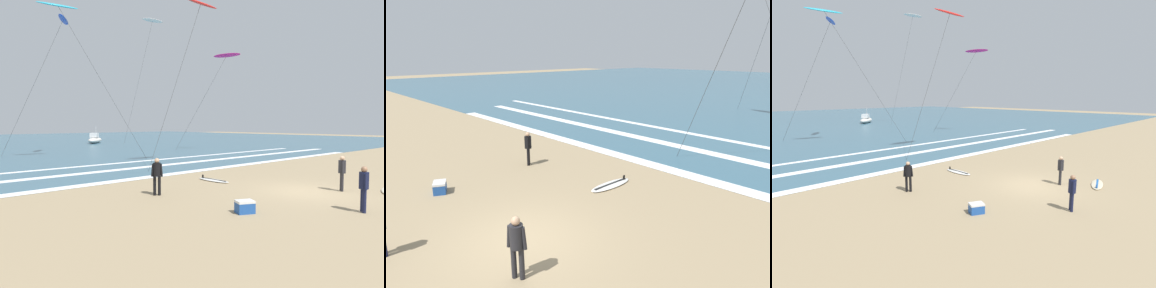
# 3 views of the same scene
# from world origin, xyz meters

# --- Properties ---
(ground_plane) EXTENTS (160.00, 160.00, 0.00)m
(ground_plane) POSITION_xyz_m (0.00, 0.00, 0.00)
(ground_plane) COLOR #9E8763
(wave_foam_shoreline) EXTENTS (42.63, 0.83, 0.01)m
(wave_foam_shoreline) POSITION_xyz_m (0.61, 8.22, 0.01)
(wave_foam_shoreline) COLOR white
(wave_foam_shoreline) RESTS_ON ocean_surface
(wave_foam_mid_break) EXTENTS (47.70, 0.81, 0.01)m
(wave_foam_mid_break) POSITION_xyz_m (1.12, 12.09, 0.01)
(wave_foam_mid_break) COLOR white
(wave_foam_mid_break) RESTS_ON ocean_surface
(wave_foam_outer_break) EXTENTS (47.72, 0.56, 0.01)m
(wave_foam_outer_break) POSITION_xyz_m (-1.09, 15.43, 0.01)
(wave_foam_outer_break) COLOR white
(wave_foam_outer_break) RESTS_ON ocean_surface
(surfer_background_far) EXTENTS (0.45, 0.39, 1.60)m
(surfer_background_far) POSITION_xyz_m (-5.42, 3.93, 0.96)
(surfer_background_far) COLOR black
(surfer_background_far) RESTS_ON ground
(surfer_mid_group) EXTENTS (0.48, 0.35, 1.60)m
(surfer_mid_group) POSITION_xyz_m (1.31, -1.01, 0.96)
(surfer_mid_group) COLOR #232328
(surfer_mid_group) RESTS_ON ground
(surfer_foreground_main) EXTENTS (0.45, 0.39, 1.60)m
(surfer_foreground_main) POSITION_xyz_m (-1.88, -3.16, 0.96)
(surfer_foreground_main) COLOR #141938
(surfer_foreground_main) RESTS_ON ground
(surfboard_left_pile) EXTENTS (0.62, 2.11, 0.25)m
(surfboard_left_pile) POSITION_xyz_m (-0.99, 4.83, 0.05)
(surfboard_left_pile) COLOR silver
(surfboard_left_pile) RESTS_ON ground
(kite_white_low_near) EXTENTS (4.68, 3.76, 17.82)m
(kite_white_low_near) POSITION_xyz_m (15.28, 32.32, 17.46)
(kite_white_low_near) COLOR white
(kite_white_low_near) RESTS_ON ground
(kite_magenta_high_left) EXTENTS (3.73, 7.01, 10.75)m
(kite_magenta_high_left) POSITION_xyz_m (14.50, 17.67, 10.47)
(kite_magenta_high_left) COLOR #CC2384
(kite_magenta_high_left) RESTS_ON ground
(kite_red_high_right) EXTENTS (5.79, 0.98, 11.63)m
(kite_red_high_right) POSITION_xyz_m (2.84, 9.76, 11.35)
(kite_red_high_right) COLOR red
(kite_red_high_right) RESTS_ON ground
(kite_cyan_mid_center) EXTENTS (8.06, 3.52, 12.60)m
(kite_cyan_mid_center) POSITION_xyz_m (-3.13, 19.76, 12.30)
(kite_cyan_mid_center) COLOR #23A8C6
(kite_cyan_mid_center) RESTS_ON ground
(kite_blue_far_left) EXTENTS (5.44, 6.26, 12.68)m
(kite_blue_far_left) POSITION_xyz_m (-1.24, 23.45, 12.38)
(kite_blue_far_left) COLOR blue
(kite_blue_far_left) RESTS_ON ground
(offshore_boat) EXTENTS (4.67, 5.06, 2.70)m
(offshore_boat) POSITION_xyz_m (11.10, 41.93, 0.55)
(offshore_boat) COLOR beige
(offshore_boat) RESTS_ON ground
(cooler_box) EXTENTS (0.75, 0.67, 0.44)m
(cooler_box) POSITION_xyz_m (-4.97, -0.45, 0.22)
(cooler_box) COLOR #1E4C9E
(cooler_box) RESTS_ON ground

